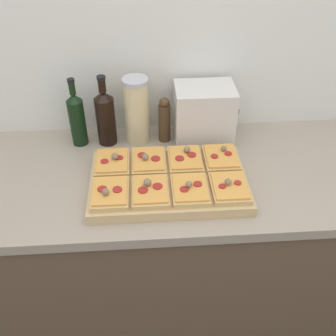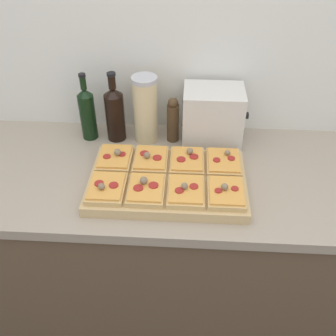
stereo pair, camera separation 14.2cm
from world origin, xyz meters
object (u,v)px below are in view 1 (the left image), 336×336
object	(u,v)px
toaster_oven	(204,114)
pepper_mill	(164,120)
olive_oil_bottle	(77,118)
cutting_board	(169,182)
grain_jar_tall	(137,111)
wine_bottle	(105,117)

from	to	relation	value
toaster_oven	pepper_mill	bearing A→B (deg)	177.73
pepper_mill	olive_oil_bottle	bearing A→B (deg)	-180.00
cutting_board	toaster_oven	bearing A→B (deg)	60.91
cutting_board	olive_oil_bottle	distance (m)	0.47
olive_oil_bottle	pepper_mill	world-z (taller)	olive_oil_bottle
olive_oil_bottle	grain_jar_tall	distance (m)	0.24
wine_bottle	toaster_oven	world-z (taller)	wine_bottle
wine_bottle	olive_oil_bottle	bearing A→B (deg)	-180.00
cutting_board	pepper_mill	distance (m)	0.31
olive_oil_bottle	grain_jar_tall	xyz separation A→B (m)	(0.24, 0.00, 0.02)
cutting_board	toaster_oven	distance (m)	0.35
cutting_board	toaster_oven	size ratio (longest dim) A/B	2.15
grain_jar_tall	pepper_mill	bearing A→B (deg)	0.00
grain_jar_tall	toaster_oven	distance (m)	0.27
pepper_mill	toaster_oven	distance (m)	0.16
pepper_mill	grain_jar_tall	bearing A→B (deg)	-180.00
olive_oil_bottle	pepper_mill	size ratio (longest dim) A/B	1.47
cutting_board	grain_jar_tall	bearing A→B (deg)	109.62
olive_oil_bottle	wine_bottle	size ratio (longest dim) A/B	0.97
olive_oil_bottle	wine_bottle	xyz separation A→B (m)	(0.11, 0.00, 0.00)
olive_oil_bottle	grain_jar_tall	world-z (taller)	olive_oil_bottle
pepper_mill	toaster_oven	size ratio (longest dim) A/B	0.76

